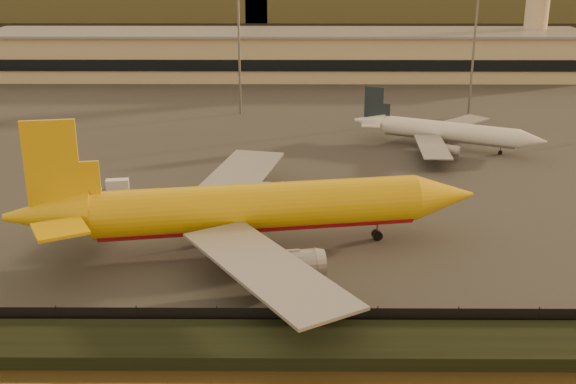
# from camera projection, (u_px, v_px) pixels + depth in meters

# --- Properties ---
(ground) EXTENTS (900.00, 900.00, 0.00)m
(ground) POSITION_uv_depth(u_px,v_px,m) (279.00, 272.00, 84.49)
(ground) COLOR black
(ground) RESTS_ON ground
(embankment) EXTENTS (320.00, 7.00, 1.40)m
(embankment) POSITION_uv_depth(u_px,v_px,m) (276.00, 344.00, 68.23)
(embankment) COLOR black
(embankment) RESTS_ON ground
(tarmac) EXTENTS (320.00, 220.00, 0.20)m
(tarmac) POSITION_uv_depth(u_px,v_px,m) (286.00, 100.00, 174.03)
(tarmac) COLOR #2D2D2D
(tarmac) RESTS_ON ground
(perimeter_fence) EXTENTS (300.00, 0.05, 2.20)m
(perimeter_fence) POSITION_uv_depth(u_px,v_px,m) (277.00, 318.00, 71.80)
(perimeter_fence) COLOR black
(perimeter_fence) RESTS_ON tarmac
(terminal_building) EXTENTS (202.00, 25.00, 12.60)m
(terminal_building) POSITION_uv_depth(u_px,v_px,m) (235.00, 55.00, 200.87)
(terminal_building) COLOR #C6AA8A
(terminal_building) RESTS_ON tarmac
(apron_light_masts) EXTENTS (152.20, 12.20, 25.40)m
(apron_light_masts) POSITION_uv_depth(u_px,v_px,m) (357.00, 46.00, 149.89)
(apron_light_masts) COLOR slate
(apron_light_masts) RESTS_ON tarmac
(dhl_cargo_jet) EXTENTS (58.17, 56.30, 17.40)m
(dhl_cargo_jet) POSITION_uv_depth(u_px,v_px,m) (250.00, 209.00, 88.96)
(dhl_cargo_jet) COLOR #DCAC0B
(dhl_cargo_jet) RESTS_ON tarmac
(white_narrowbody_jet) EXTENTS (33.75, 31.92, 10.27)m
(white_narrowbody_jet) POSITION_uv_depth(u_px,v_px,m) (446.00, 132.00, 132.74)
(white_narrowbody_jet) COLOR white
(white_narrowbody_jet) RESTS_ON tarmac
(gse_vehicle_yellow) EXTENTS (4.95, 3.42, 2.04)m
(gse_vehicle_yellow) POSITION_uv_depth(u_px,v_px,m) (401.00, 194.00, 106.83)
(gse_vehicle_yellow) COLOR #DCAC0B
(gse_vehicle_yellow) RESTS_ON tarmac
(gse_vehicle_white) EXTENTS (3.67, 2.08, 1.56)m
(gse_vehicle_white) POSITION_uv_depth(u_px,v_px,m) (117.00, 184.00, 111.60)
(gse_vehicle_white) COLOR white
(gse_vehicle_white) RESTS_ON tarmac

